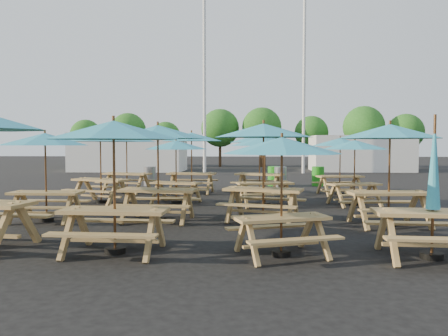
# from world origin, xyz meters

# --- Properties ---
(ground) EXTENTS (120.00, 120.00, 0.00)m
(ground) POSITION_xyz_m (0.00, 0.00, 0.00)
(ground) COLOR black
(ground) RESTS_ON ground
(picnic_unit_1) EXTENTS (2.22, 2.22, 2.22)m
(picnic_unit_1) POSITION_xyz_m (-4.16, -3.22, 1.94)
(picnic_unit_1) COLOR #A7834A
(picnic_unit_1) RESTS_ON ground
(picnic_unit_2) EXTENTS (3.00, 3.00, 2.38)m
(picnic_unit_2) POSITION_xyz_m (-3.98, 0.25, 2.08)
(picnic_unit_2) COLOR #A7834A
(picnic_unit_2) RESTS_ON ground
(picnic_unit_3) EXTENTS (2.90, 2.90, 2.39)m
(picnic_unit_3) POSITION_xyz_m (-3.96, 3.23, 2.09)
(picnic_unit_3) COLOR #A7834A
(picnic_unit_3) RESTS_ON ground
(picnic_unit_4) EXTENTS (2.40, 2.40, 2.35)m
(picnic_unit_4) POSITION_xyz_m (-1.45, -6.29, 2.05)
(picnic_unit_4) COLOR #A7834A
(picnic_unit_4) RESTS_ON ground
(picnic_unit_5) EXTENTS (2.56, 2.56, 2.42)m
(picnic_unit_5) POSITION_xyz_m (-1.38, -3.01, 2.12)
(picnic_unit_5) COLOR #A7834A
(picnic_unit_5) RESTS_ON ground
(picnic_unit_6) EXTENTS (2.54, 2.54, 2.07)m
(picnic_unit_6) POSITION_xyz_m (-1.49, 0.31, 1.81)
(picnic_unit_6) COLOR #A7834A
(picnic_unit_6) RESTS_ON ground
(picnic_unit_7) EXTENTS (2.59, 2.59, 2.42)m
(picnic_unit_7) POSITION_xyz_m (-1.40, 3.35, 2.12)
(picnic_unit_7) COLOR #A7834A
(picnic_unit_7) RESTS_ON ground
(picnic_unit_8) EXTENTS (2.61, 2.61, 2.06)m
(picnic_unit_8) POSITION_xyz_m (1.46, -6.31, 1.80)
(picnic_unit_8) COLOR #A7834A
(picnic_unit_8) RESTS_ON ground
(picnic_unit_9) EXTENTS (3.00, 3.00, 2.46)m
(picnic_unit_9) POSITION_xyz_m (1.25, -2.85, 2.15)
(picnic_unit_9) COLOR #A7834A
(picnic_unit_9) RESTS_ON ground
(picnic_unit_10) EXTENTS (2.59, 2.59, 2.21)m
(picnic_unit_10) POSITION_xyz_m (1.38, -0.11, 1.93)
(picnic_unit_10) COLOR #A7834A
(picnic_unit_10) RESTS_ON ground
(picnic_unit_11) EXTENTS (2.99, 2.99, 2.36)m
(picnic_unit_11) POSITION_xyz_m (1.29, 3.39, 2.06)
(picnic_unit_11) COLOR #A7834A
(picnic_unit_11) RESTS_ON ground
(picnic_unit_12) EXTENTS (1.96, 1.73, 2.41)m
(picnic_unit_12) POSITION_xyz_m (3.96, -6.34, 0.99)
(picnic_unit_12) COLOR #A7834A
(picnic_unit_12) RESTS_ON ground
(picnic_unit_13) EXTENTS (2.64, 2.64, 2.41)m
(picnic_unit_13) POSITION_xyz_m (4.18, -3.32, 2.11)
(picnic_unit_13) COLOR #A7834A
(picnic_unit_13) RESTS_ON ground
(picnic_unit_14) EXTENTS (2.57, 2.57, 2.08)m
(picnic_unit_14) POSITION_xyz_m (4.20, 0.17, 1.82)
(picnic_unit_14) COLOR #A7834A
(picnic_unit_14) RESTS_ON ground
(picnic_unit_15) EXTENTS (2.59, 2.59, 2.20)m
(picnic_unit_15) POSITION_xyz_m (4.34, 3.11, 1.92)
(picnic_unit_15) COLOR #A7834A
(picnic_unit_15) RESTS_ON ground
(waste_bin_0) EXTENTS (0.56, 0.56, 0.91)m
(waste_bin_0) POSITION_xyz_m (-3.77, 6.34, 0.45)
(waste_bin_0) COLOR gray
(waste_bin_0) RESTS_ON ground
(waste_bin_1) EXTENTS (0.56, 0.56, 0.91)m
(waste_bin_1) POSITION_xyz_m (2.03, 6.71, 0.45)
(waste_bin_1) COLOR #218C19
(waste_bin_1) RESTS_ON ground
(waste_bin_2) EXTENTS (0.56, 0.56, 0.91)m
(waste_bin_2) POSITION_xyz_m (2.30, 6.30, 0.45)
(waste_bin_2) COLOR gray
(waste_bin_2) RESTS_ON ground
(waste_bin_3) EXTENTS (0.56, 0.56, 0.91)m
(waste_bin_3) POSITION_xyz_m (4.07, 6.76, 0.45)
(waste_bin_3) COLOR #218C19
(waste_bin_3) RESTS_ON ground
(mast_0) EXTENTS (0.20, 0.20, 12.00)m
(mast_0) POSITION_xyz_m (-2.00, 14.00, 6.00)
(mast_0) COLOR silver
(mast_0) RESTS_ON ground
(mast_1) EXTENTS (0.20, 0.20, 12.00)m
(mast_1) POSITION_xyz_m (4.50, 16.00, 6.00)
(mast_1) COLOR silver
(mast_1) RESTS_ON ground
(event_tent_0) EXTENTS (8.00, 4.00, 2.80)m
(event_tent_0) POSITION_xyz_m (-8.00, 18.00, 1.40)
(event_tent_0) COLOR silver
(event_tent_0) RESTS_ON ground
(event_tent_1) EXTENTS (7.00, 4.00, 2.60)m
(event_tent_1) POSITION_xyz_m (9.00, 19.00, 1.30)
(event_tent_1) COLOR silver
(event_tent_1) RESTS_ON ground
(tree_0) EXTENTS (2.80, 2.80, 4.24)m
(tree_0) POSITION_xyz_m (-14.07, 25.25, 2.83)
(tree_0) COLOR #382314
(tree_0) RESTS_ON ground
(tree_1) EXTENTS (3.11, 3.11, 4.72)m
(tree_1) POSITION_xyz_m (-9.74, 23.90, 3.15)
(tree_1) COLOR #382314
(tree_1) RESTS_ON ground
(tree_2) EXTENTS (2.59, 2.59, 3.93)m
(tree_2) POSITION_xyz_m (-6.39, 23.65, 2.62)
(tree_2) COLOR #382314
(tree_2) RESTS_ON ground
(tree_3) EXTENTS (3.36, 3.36, 5.09)m
(tree_3) POSITION_xyz_m (-1.75, 24.72, 3.41)
(tree_3) COLOR #382314
(tree_3) RESTS_ON ground
(tree_4) EXTENTS (3.41, 3.41, 5.17)m
(tree_4) POSITION_xyz_m (1.90, 24.26, 3.46)
(tree_4) COLOR #382314
(tree_4) RESTS_ON ground
(tree_5) EXTENTS (2.94, 2.94, 4.45)m
(tree_5) POSITION_xyz_m (6.22, 24.67, 2.97)
(tree_5) COLOR #382314
(tree_5) RESTS_ON ground
(tree_6) EXTENTS (3.38, 3.38, 5.13)m
(tree_6) POSITION_xyz_m (10.23, 22.90, 3.43)
(tree_6) COLOR #382314
(tree_6) RESTS_ON ground
(tree_7) EXTENTS (2.95, 2.95, 4.48)m
(tree_7) POSITION_xyz_m (13.63, 22.92, 2.99)
(tree_7) COLOR #382314
(tree_7) RESTS_ON ground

